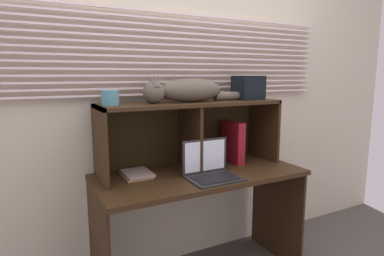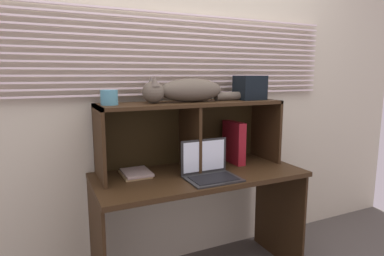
{
  "view_description": "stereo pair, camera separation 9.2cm",
  "coord_description": "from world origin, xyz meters",
  "px_view_note": "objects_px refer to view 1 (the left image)",
  "views": [
    {
      "loc": [
        -0.96,
        -1.52,
        1.37
      ],
      "look_at": [
        0.0,
        0.33,
        1.02
      ],
      "focal_mm": 30.06,
      "sensor_mm": 36.0,
      "label": 1
    },
    {
      "loc": [
        -0.88,
        -1.56,
        1.37
      ],
      "look_at": [
        0.0,
        0.33,
        1.02
      ],
      "focal_mm": 30.06,
      "sensor_mm": 36.0,
      "label": 2
    }
  ],
  "objects_px": {
    "laptop": "(211,170)",
    "binder_upright": "(233,142)",
    "small_basket": "(110,98)",
    "storage_box": "(248,88)",
    "book_stack": "(137,174)",
    "cat": "(186,91)"
  },
  "relations": [
    {
      "from": "cat",
      "to": "binder_upright",
      "type": "xyz_separation_m",
      "value": [
        0.37,
        0.0,
        -0.37
      ]
    },
    {
      "from": "book_stack",
      "to": "small_basket",
      "type": "distance_m",
      "value": 0.5
    },
    {
      "from": "binder_upright",
      "to": "storage_box",
      "type": "height_order",
      "value": "storage_box"
    },
    {
      "from": "laptop",
      "to": "small_basket",
      "type": "bearing_deg",
      "value": 156.75
    },
    {
      "from": "laptop",
      "to": "small_basket",
      "type": "xyz_separation_m",
      "value": [
        -0.54,
        0.23,
        0.44
      ]
    },
    {
      "from": "book_stack",
      "to": "small_basket",
      "type": "xyz_separation_m",
      "value": [
        -0.14,
        -0.0,
        0.48
      ]
    },
    {
      "from": "storage_box",
      "to": "laptop",
      "type": "bearing_deg",
      "value": -152.23
    },
    {
      "from": "book_stack",
      "to": "storage_box",
      "type": "bearing_deg",
      "value": -0.0
    },
    {
      "from": "cat",
      "to": "binder_upright",
      "type": "bearing_deg",
      "value": 0.0
    },
    {
      "from": "cat",
      "to": "laptop",
      "type": "bearing_deg",
      "value": -77.76
    },
    {
      "from": "binder_upright",
      "to": "book_stack",
      "type": "relative_size",
      "value": 1.34
    },
    {
      "from": "cat",
      "to": "laptop",
      "type": "distance_m",
      "value": 0.53
    },
    {
      "from": "book_stack",
      "to": "laptop",
      "type": "bearing_deg",
      "value": -30.37
    },
    {
      "from": "cat",
      "to": "storage_box",
      "type": "xyz_separation_m",
      "value": [
        0.49,
        0.0,
        0.01
      ]
    },
    {
      "from": "laptop",
      "to": "binder_upright",
      "type": "height_order",
      "value": "binder_upright"
    },
    {
      "from": "laptop",
      "to": "book_stack",
      "type": "xyz_separation_m",
      "value": [
        -0.4,
        0.23,
        -0.03
      ]
    },
    {
      "from": "binder_upright",
      "to": "book_stack",
      "type": "bearing_deg",
      "value": 180.0
    },
    {
      "from": "storage_box",
      "to": "book_stack",
      "type": "bearing_deg",
      "value": 180.0
    },
    {
      "from": "laptop",
      "to": "small_basket",
      "type": "distance_m",
      "value": 0.73
    },
    {
      "from": "book_stack",
      "to": "small_basket",
      "type": "height_order",
      "value": "small_basket"
    },
    {
      "from": "book_stack",
      "to": "cat",
      "type": "bearing_deg",
      "value": -0.01
    },
    {
      "from": "small_basket",
      "to": "storage_box",
      "type": "xyz_separation_m",
      "value": [
        0.98,
        0.0,
        0.04
      ]
    }
  ]
}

